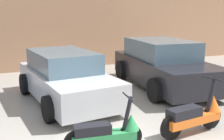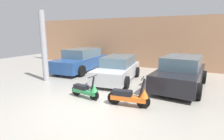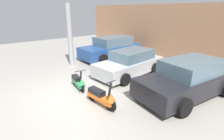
# 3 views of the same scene
# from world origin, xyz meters

# --- Properties ---
(ground_plane) EXTENTS (28.00, 28.00, 0.00)m
(ground_plane) POSITION_xyz_m (0.00, 0.00, 0.00)
(ground_plane) COLOR #9E998E
(wall_back) EXTENTS (19.60, 0.12, 3.61)m
(wall_back) POSITION_xyz_m (0.00, 7.68, 1.80)
(wall_back) COLOR tan
(wall_back) RESTS_ON ground_plane
(scooter_front_left) EXTENTS (1.33, 0.50, 0.93)m
(scooter_front_left) POSITION_xyz_m (-0.35, 0.50, 0.33)
(scooter_front_left) COLOR black
(scooter_front_left) RESTS_ON ground_plane
(scooter_front_right) EXTENTS (1.51, 0.54, 1.05)m
(scooter_front_right) POSITION_xyz_m (1.47, 0.47, 0.37)
(scooter_front_right) COLOR black
(scooter_front_right) RESTS_ON ground_plane
(car_rear_left) EXTENTS (2.20, 4.38, 1.47)m
(car_rear_left) POSITION_xyz_m (-3.49, 4.72, 0.70)
(car_rear_left) COLOR navy
(car_rear_left) RESTS_ON ground_plane
(car_rear_center) EXTENTS (2.09, 3.92, 1.29)m
(car_rear_center) POSITION_xyz_m (-0.27, 3.46, 0.62)
(car_rear_center) COLOR #B7B7BC
(car_rear_center) RESTS_ON ground_plane
(car_rear_right) EXTENTS (2.40, 4.40, 1.44)m
(car_rear_right) POSITION_xyz_m (2.85, 3.63, 0.69)
(car_rear_right) COLOR black
(car_rear_right) RESTS_ON ground_plane
(support_column_side) EXTENTS (0.30, 0.30, 3.61)m
(support_column_side) POSITION_xyz_m (-3.73, 1.82, 1.80)
(support_column_side) COLOR #99999E
(support_column_side) RESTS_ON ground_plane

